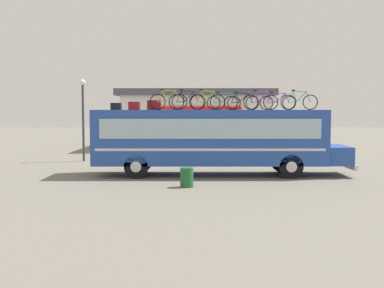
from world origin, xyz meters
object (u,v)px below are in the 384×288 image
rooftop_bicycle_3 (205,101)px  rooftop_bicycle_7 (276,102)px  bus (211,138)px  luggage_bag_1 (114,106)px  rooftop_bicycle_5 (240,102)px  rooftop_bicycle_6 (259,102)px  street_lamp (81,110)px  luggage_bag_3 (152,105)px  trash_bin (185,177)px  rooftop_bicycle_1 (166,101)px  luggage_bag_2 (132,106)px  rooftop_bicycle_8 (297,101)px  rooftop_bicycle_2 (185,101)px  rooftop_bicycle_4 (222,102)px

rooftop_bicycle_3 → rooftop_bicycle_7: size_ratio=0.97×
bus → luggage_bag_1: size_ratio=25.96×
rooftop_bicycle_5 → rooftop_bicycle_6: bearing=-6.3°
rooftop_bicycle_6 → street_lamp: 11.55m
luggage_bag_1 → rooftop_bicycle_5: (5.92, 0.40, 0.20)m
luggage_bag_1 → street_lamp: 7.03m
luggage_bag_3 → rooftop_bicycle_3: size_ratio=0.38×
rooftop_bicycle_5 → trash_bin: size_ratio=2.12×
luggage_bag_1 → trash_bin: luggage_bag_1 is taller
rooftop_bicycle_6 → rooftop_bicycle_3: bearing=-170.8°
rooftop_bicycle_5 → bus: bearing=-173.9°
rooftop_bicycle_1 → street_lamp: bearing=130.2°
rooftop_bicycle_6 → trash_bin: size_ratio=2.09×
luggage_bag_2 → rooftop_bicycle_8: (7.76, 0.18, 0.21)m
rooftop_bicycle_1 → rooftop_bicycle_5: bearing=8.7°
luggage_bag_1 → rooftop_bicycle_6: rooftop_bicycle_6 is taller
luggage_bag_2 → rooftop_bicycle_2: 2.49m
luggage_bag_1 → luggage_bag_3: size_ratio=0.73×
trash_bin → rooftop_bicycle_1: bearing=105.6°
rooftop_bicycle_4 → luggage_bag_2: bearing=-174.8°
rooftop_bicycle_4 → rooftop_bicycle_1: bearing=-169.3°
rooftop_bicycle_4 → rooftop_bicycle_5: 0.86m
bus → luggage_bag_1: bearing=-176.8°
bus → luggage_bag_2: 4.03m
bus → rooftop_bicycle_6: 2.83m
rooftop_bicycle_8 → trash_bin: rooftop_bicycle_8 is taller
luggage_bag_2 → rooftop_bicycle_6: (5.97, 0.32, 0.20)m
bus → rooftop_bicycle_2: 2.14m
rooftop_bicycle_4 → rooftop_bicycle_8: size_ratio=0.92×
rooftop_bicycle_1 → luggage_bag_2: bearing=176.0°
rooftop_bicycle_2 → street_lamp: street_lamp is taller
trash_bin → rooftop_bicycle_8: bearing=33.3°
luggage_bag_1 → rooftop_bicycle_2: bearing=2.0°
rooftop_bicycle_3 → rooftop_bicycle_6: (2.55, 0.42, -0.00)m
rooftop_bicycle_7 → rooftop_bicycle_8: size_ratio=0.99×
luggage_bag_1 → rooftop_bicycle_1: bearing=-2.9°
luggage_bag_3 → street_lamp: (-4.78, 6.15, -0.22)m
luggage_bag_1 → rooftop_bicycle_5: rooftop_bicycle_5 is taller
luggage_bag_2 → rooftop_bicycle_3: size_ratio=0.30×
rooftop_bicycle_3 → street_lamp: (-7.27, 6.47, -0.40)m
rooftop_bicycle_2 → rooftop_bicycle_1: bearing=-164.7°
rooftop_bicycle_4 → street_lamp: 10.06m
rooftop_bicycle_3 → trash_bin: rooftop_bicycle_3 is taller
bus → rooftop_bicycle_3: (-0.31, -0.37, 1.73)m
luggage_bag_1 → rooftop_bicycle_5: bearing=3.9°
street_lamp → rooftop_bicycle_1: bearing=-49.8°
luggage_bag_2 → rooftop_bicycle_4: 4.24m
bus → rooftop_bicycle_1: bearing=-169.7°
rooftop_bicycle_2 → luggage_bag_3: bearing=176.4°
rooftop_bicycle_3 → rooftop_bicycle_4: rooftop_bicycle_3 is taller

